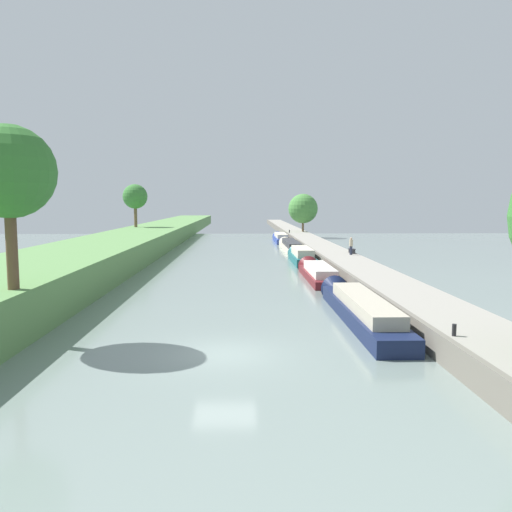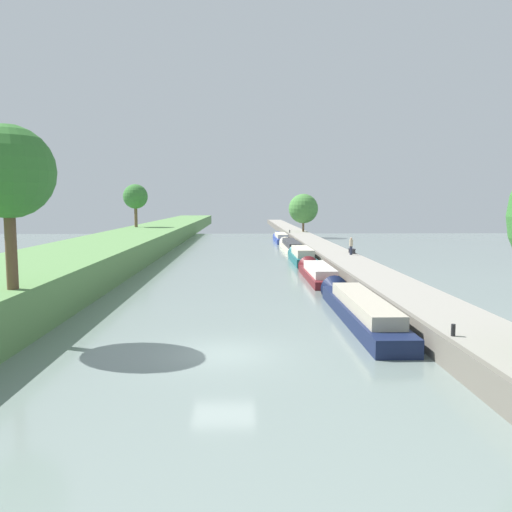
{
  "view_description": "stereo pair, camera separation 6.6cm",
  "coord_description": "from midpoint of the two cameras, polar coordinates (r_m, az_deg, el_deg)",
  "views": [
    {
      "loc": [
        0.69,
        -19.85,
        5.99
      ],
      "look_at": [
        2.02,
        28.16,
        1.0
      ],
      "focal_mm": 36.04,
      "sensor_mm": 36.0,
      "label": 1
    },
    {
      "loc": [
        0.76,
        -19.85,
        5.99
      ],
      "look_at": [
        2.02,
        28.16,
        1.0
      ],
      "focal_mm": 36.04,
      "sensor_mm": 36.0,
      "label": 2
    }
  ],
  "objects": [
    {
      "name": "narrowboat_cream",
      "position": [
        65.39,
        3.79,
        1.13
      ],
      "size": [
        1.81,
        16.51,
        1.83
      ],
      "color": "beige",
      "rests_on": "ground_plane"
    },
    {
      "name": "right_towpath",
      "position": [
        22.63,
        23.25,
        -8.53
      ],
      "size": [
        3.66,
        260.0,
        1.06
      ],
      "color": "gray",
      "rests_on": "ground_plane"
    },
    {
      "name": "narrowboat_blue",
      "position": [
        79.59,
        2.7,
        2.01
      ],
      "size": [
        1.86,
        11.86,
        1.86
      ],
      "color": "#283D93",
      "rests_on": "ground_plane"
    },
    {
      "name": "tree_leftbank_upstream",
      "position": [
        79.87,
        -13.3,
        6.42
      ],
      "size": [
        3.69,
        3.69,
        6.46
      ],
      "color": "brown",
      "rests_on": "left_grassy_bank"
    },
    {
      "name": "narrowboat_teal",
      "position": [
        52.28,
        4.98,
        0.03
      ],
      "size": [
        1.93,
        10.23,
        2.08
      ],
      "color": "#195B60",
      "rests_on": "ground_plane"
    },
    {
      "name": "narrowboat_maroon",
      "position": [
        41.23,
        6.75,
        -1.8
      ],
      "size": [
        1.96,
        11.3,
        1.86
      ],
      "color": "maroon",
      "rests_on": "ground_plane"
    },
    {
      "name": "ground_plane",
      "position": [
        20.75,
        -3.59,
        -10.86
      ],
      "size": [
        160.0,
        160.0,
        0.0
      ],
      "primitive_type": "plane",
      "color": "slate"
    },
    {
      "name": "mooring_bollard_far",
      "position": [
        85.14,
        3.71,
        2.75
      ],
      "size": [
        0.16,
        0.16,
        0.45
      ],
      "color": "black",
      "rests_on": "right_towpath"
    },
    {
      "name": "narrowboat_navy",
      "position": [
        27.27,
        11.26,
        -5.64
      ],
      "size": [
        1.87,
        14.11,
        1.88
      ],
      "color": "#141E42",
      "rests_on": "ground_plane"
    },
    {
      "name": "tree_leftbank_downstream",
      "position": [
        23.98,
        -25.89,
        8.34
      ],
      "size": [
        3.92,
        3.92,
        6.92
      ],
      "color": "brown",
      "rests_on": "left_grassy_bank"
    },
    {
      "name": "tree_rightbank_midnear",
      "position": [
        88.38,
        5.22,
        5.26
      ],
      "size": [
        5.03,
        5.03,
        6.46
      ],
      "color": "brown",
      "rests_on": "right_towpath"
    },
    {
      "name": "stone_quay",
      "position": [
        21.88,
        18.54,
        -8.77
      ],
      "size": [
        0.25,
        260.0,
        1.11
      ],
      "color": "#6B665B",
      "rests_on": "ground_plane"
    },
    {
      "name": "mooring_bollard_near",
      "position": [
        20.61,
        21.05,
        -7.67
      ],
      "size": [
        0.16,
        0.16,
        0.45
      ],
      "color": "black",
      "rests_on": "right_towpath"
    },
    {
      "name": "park_bench",
      "position": [
        51.2,
        10.56,
        0.69
      ],
      "size": [
        0.44,
        1.5,
        0.47
      ],
      "color": "#333338",
      "rests_on": "right_towpath"
    },
    {
      "name": "person_walking",
      "position": [
        49.63,
        10.47,
        1.14
      ],
      "size": [
        0.34,
        0.34,
        1.66
      ],
      "color": "#282D42",
      "rests_on": "right_towpath"
    }
  ]
}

